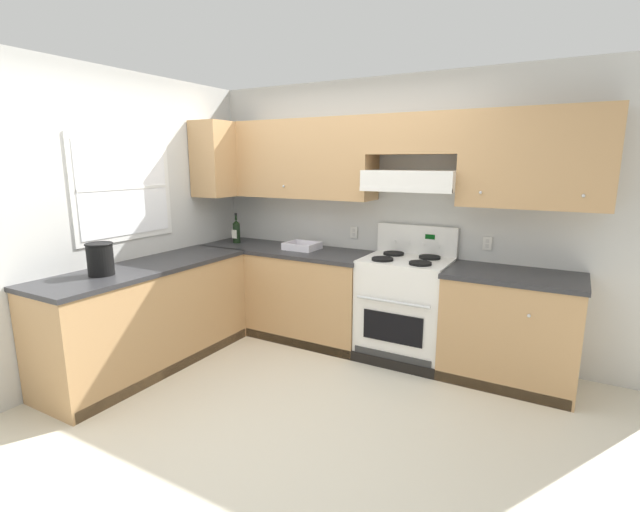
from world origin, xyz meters
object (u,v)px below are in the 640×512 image
object	(u,v)px
stove	(404,308)
bowl	(302,247)
bucket	(100,258)
wine_bottle	(236,231)

from	to	relation	value
stove	bowl	xyz separation A→B (m)	(-1.10, 0.02, 0.46)
bowl	bucket	world-z (taller)	bucket
bowl	wine_bottle	bearing A→B (deg)	-177.73
bowl	bucket	distance (m)	1.86
wine_bottle	bucket	distance (m)	1.64
stove	bucket	xyz separation A→B (m)	(-1.91, -1.65, 0.56)
bowl	bucket	size ratio (longest dim) A/B	1.27
wine_bottle	stove	bearing A→B (deg)	0.25
stove	bucket	bearing A→B (deg)	-139.23
stove	bowl	distance (m)	1.19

